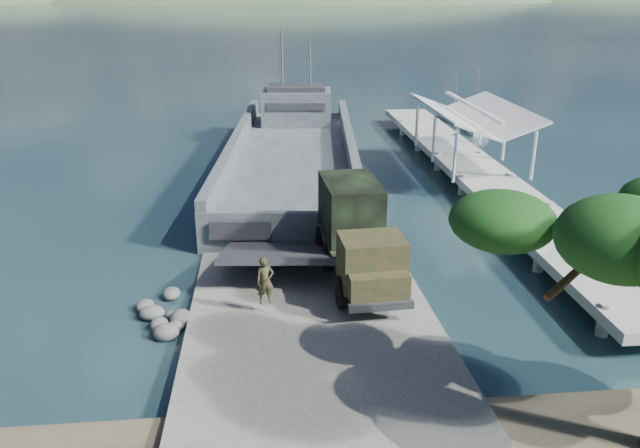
{
  "coord_description": "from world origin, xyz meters",
  "views": [
    {
      "loc": [
        -1.85,
        -22.42,
        13.0
      ],
      "look_at": [
        0.92,
        6.0,
        2.09
      ],
      "focal_mm": 35.0,
      "sensor_mm": 36.0,
      "label": 1
    }
  ],
  "objects_px": {
    "military_truck": "(357,233)",
    "sailboat_far": "(454,118)",
    "sailboat_near": "(474,128)",
    "landing_craft": "(293,163)",
    "pier": "(474,160)",
    "soldier": "(265,289)"
  },
  "relations": [
    {
      "from": "landing_craft",
      "to": "sailboat_far",
      "type": "relative_size",
      "value": 6.11
    },
    {
      "from": "landing_craft",
      "to": "sailboat_far",
      "type": "bearing_deg",
      "value": 50.8
    },
    {
      "from": "landing_craft",
      "to": "military_truck",
      "type": "xyz_separation_m",
      "value": [
        1.89,
        -18.22,
        1.65
      ]
    },
    {
      "from": "military_truck",
      "to": "sailboat_far",
      "type": "xyz_separation_m",
      "value": [
        15.8,
        36.27,
        -2.19
      ]
    },
    {
      "from": "military_truck",
      "to": "soldier",
      "type": "distance_m",
      "value": 5.45
    },
    {
      "from": "military_truck",
      "to": "sailboat_near",
      "type": "relative_size",
      "value": 1.46
    },
    {
      "from": "soldier",
      "to": "sailboat_near",
      "type": "bearing_deg",
      "value": 49.1
    },
    {
      "from": "landing_craft",
      "to": "pier",
      "type": "bearing_deg",
      "value": -8.52
    },
    {
      "from": "pier",
      "to": "soldier",
      "type": "relative_size",
      "value": 21.88
    },
    {
      "from": "military_truck",
      "to": "sailboat_far",
      "type": "distance_m",
      "value": 39.62
    },
    {
      "from": "sailboat_near",
      "to": "military_truck",
      "type": "bearing_deg",
      "value": -114.61
    },
    {
      "from": "pier",
      "to": "landing_craft",
      "type": "relative_size",
      "value": 1.24
    },
    {
      "from": "pier",
      "to": "soldier",
      "type": "xyz_separation_m",
      "value": [
        -14.86,
        -18.44,
        -0.09
      ]
    },
    {
      "from": "soldier",
      "to": "military_truck",
      "type": "bearing_deg",
      "value": 27.55
    },
    {
      "from": "landing_craft",
      "to": "sailboat_near",
      "type": "distance_m",
      "value": 22.12
    },
    {
      "from": "soldier",
      "to": "sailboat_far",
      "type": "height_order",
      "value": "sailboat_far"
    },
    {
      "from": "pier",
      "to": "sailboat_far",
      "type": "relative_size",
      "value": 7.59
    },
    {
      "from": "sailboat_far",
      "to": "pier",
      "type": "bearing_deg",
      "value": -110.54
    },
    {
      "from": "sailboat_near",
      "to": "sailboat_far",
      "type": "relative_size",
      "value": 1.04
    },
    {
      "from": "sailboat_near",
      "to": "landing_craft",
      "type": "bearing_deg",
      "value": -141.75
    },
    {
      "from": "sailboat_far",
      "to": "soldier",
      "type": "bearing_deg",
      "value": -123.64
    },
    {
      "from": "soldier",
      "to": "sailboat_far",
      "type": "bearing_deg",
      "value": 52.93
    }
  ]
}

